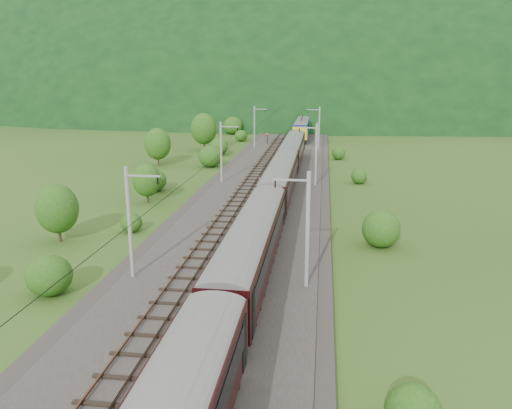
# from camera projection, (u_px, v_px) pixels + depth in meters

# --- Properties ---
(ground) EXTENTS (600.00, 600.00, 0.00)m
(ground) POSITION_uv_depth(u_px,v_px,m) (218.00, 285.00, 35.14)
(ground) COLOR #2C4E18
(ground) RESTS_ON ground
(railbed) EXTENTS (14.00, 220.00, 0.30)m
(railbed) POSITION_uv_depth(u_px,v_px,m) (241.00, 238.00, 44.68)
(railbed) COLOR #38332D
(railbed) RESTS_ON ground
(track_left) EXTENTS (2.40, 220.00, 0.27)m
(track_left) POSITION_uv_depth(u_px,v_px,m) (214.00, 234.00, 44.93)
(track_left) COLOR brown
(track_left) RESTS_ON railbed
(track_right) EXTENTS (2.40, 220.00, 0.27)m
(track_right) POSITION_uv_depth(u_px,v_px,m) (267.00, 237.00, 44.31)
(track_right) COLOR brown
(track_right) RESTS_ON railbed
(catenary_left) EXTENTS (2.54, 192.28, 8.00)m
(catenary_left) POSITION_uv_depth(u_px,v_px,m) (222.00, 151.00, 65.43)
(catenary_left) COLOR gray
(catenary_left) RESTS_ON railbed
(catenary_right) EXTENTS (2.54, 192.28, 8.00)m
(catenary_right) POSITION_uv_depth(u_px,v_px,m) (315.00, 153.00, 63.85)
(catenary_right) COLOR gray
(catenary_right) RESTS_ON railbed
(overhead_wires) EXTENTS (4.83, 198.00, 0.03)m
(overhead_wires) POSITION_uv_depth(u_px,v_px,m) (240.00, 161.00, 42.90)
(overhead_wires) COLOR black
(overhead_wires) RESTS_ON ground
(mountain_main) EXTENTS (504.00, 360.00, 244.00)m
(mountain_main) POSITION_uv_depth(u_px,v_px,m) (312.00, 99.00, 284.20)
(mountain_main) COLOR black
(mountain_main) RESTS_ON ground
(mountain_ridge) EXTENTS (336.00, 280.00, 132.00)m
(mountain_ridge) POSITION_uv_depth(u_px,v_px,m) (136.00, 95.00, 337.99)
(mountain_ridge) COLOR black
(mountain_ridge) RESTS_ON ground
(train) EXTENTS (2.94, 140.77, 5.11)m
(train) POSITION_uv_depth(u_px,v_px,m) (269.00, 198.00, 45.05)
(train) COLOR black
(train) RESTS_ON ground
(hazard_post_near) EXTENTS (0.17, 0.17, 1.62)m
(hazard_post_near) POSITION_uv_depth(u_px,v_px,m) (260.00, 184.00, 61.91)
(hazard_post_near) COLOR red
(hazard_post_near) RESTS_ON railbed
(hazard_post_far) EXTENTS (0.18, 0.18, 1.67)m
(hazard_post_far) POSITION_uv_depth(u_px,v_px,m) (279.00, 159.00, 79.10)
(hazard_post_far) COLOR red
(hazard_post_far) RESTS_ON railbed
(signal) EXTENTS (0.25, 0.25, 2.26)m
(signal) POSITION_uv_depth(u_px,v_px,m) (267.00, 138.00, 101.40)
(signal) COLOR black
(signal) RESTS_ON railbed
(vegetation_left) EXTENTS (12.83, 138.86, 7.09)m
(vegetation_left) POSITION_uv_depth(u_px,v_px,m) (158.00, 164.00, 66.22)
(vegetation_left) COLOR #1E4C14
(vegetation_left) RESTS_ON ground
(vegetation_right) EXTENTS (7.17, 99.57, 2.93)m
(vegetation_right) POSITION_uv_depth(u_px,v_px,m) (407.00, 296.00, 30.36)
(vegetation_right) COLOR #1E4C14
(vegetation_right) RESTS_ON ground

